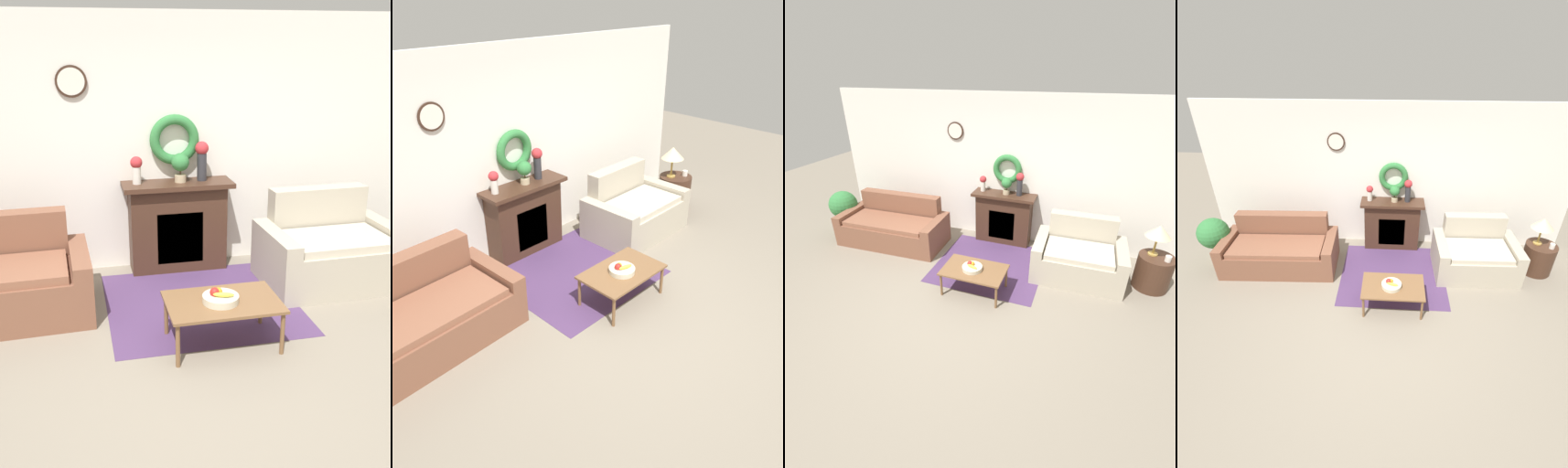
% 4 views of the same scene
% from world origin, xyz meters
% --- Properties ---
extents(ground_plane, '(16.00, 16.00, 0.00)m').
position_xyz_m(ground_plane, '(0.00, 0.00, 0.00)').
color(ground_plane, gray).
extents(floor_rug, '(1.80, 1.70, 0.01)m').
position_xyz_m(floor_rug, '(0.17, 1.37, 0.00)').
color(floor_rug, '#4C335B').
rests_on(floor_rug, ground_plane).
extents(wall_back, '(6.80, 0.17, 2.70)m').
position_xyz_m(wall_back, '(0.00, 2.50, 1.35)').
color(wall_back, white).
rests_on(wall_back, ground_plane).
extents(fireplace, '(1.17, 0.41, 0.98)m').
position_xyz_m(fireplace, '(0.12, 2.30, 0.50)').
color(fireplace, '#42281C').
rests_on(fireplace, ground_plane).
extents(couch_left, '(2.02, 1.02, 0.88)m').
position_xyz_m(couch_left, '(-1.86, 1.55, 0.31)').
color(couch_left, brown).
rests_on(couch_left, ground_plane).
extents(loveseat_right, '(1.42, 0.98, 0.93)m').
position_xyz_m(loveseat_right, '(1.59, 1.60, 0.33)').
color(loveseat_right, '#B2A893').
rests_on(loveseat_right, ground_plane).
extents(coffee_table, '(0.93, 0.60, 0.40)m').
position_xyz_m(coffee_table, '(0.17, 0.60, 0.36)').
color(coffee_table, brown).
rests_on(coffee_table, ground_plane).
extents(fruit_bowl, '(0.30, 0.30, 0.12)m').
position_xyz_m(fruit_bowl, '(0.14, 0.59, 0.43)').
color(fruit_bowl, beige).
rests_on(fruit_bowl, coffee_table).
extents(side_table_by_loveseat, '(0.52, 0.52, 0.55)m').
position_xyz_m(side_table_by_loveseat, '(2.70, 1.65, 0.27)').
color(side_table_by_loveseat, '#42281C').
rests_on(side_table_by_loveseat, ground_plane).
extents(table_lamp, '(0.36, 0.36, 0.49)m').
position_xyz_m(table_lamp, '(2.64, 1.70, 0.93)').
color(table_lamp, '#B28E42').
rests_on(table_lamp, side_table_by_loveseat).
extents(mug, '(0.08, 0.08, 0.09)m').
position_xyz_m(mug, '(2.82, 1.55, 0.59)').
color(mug, silver).
rests_on(mug, side_table_by_loveseat).
extents(vase_on_mantel_left, '(0.13, 0.13, 0.29)m').
position_xyz_m(vase_on_mantel_left, '(-0.30, 2.31, 1.15)').
color(vase_on_mantel_left, silver).
rests_on(vase_on_mantel_left, fireplace).
extents(vase_on_mantel_right, '(0.14, 0.14, 0.42)m').
position_xyz_m(vase_on_mantel_right, '(0.39, 2.31, 1.23)').
color(vase_on_mantel_right, '#2D2D33').
rests_on(vase_on_mantel_right, fireplace).
extents(potted_plant_on_mantel, '(0.19, 0.19, 0.31)m').
position_xyz_m(potted_plant_on_mantel, '(0.16, 2.29, 1.17)').
color(potted_plant_on_mantel, tan).
rests_on(potted_plant_on_mantel, fireplace).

